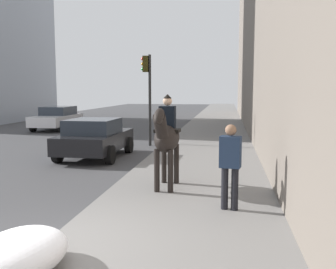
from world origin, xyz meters
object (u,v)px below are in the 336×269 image
(pedestrian_greeting, at_px, (230,161))
(car_mid_lane, at_px, (57,118))
(car_near_lane, at_px, (95,138))
(traffic_light_near_curb, at_px, (148,85))
(mounted_horse_near, at_px, (166,137))

(pedestrian_greeting, bearing_deg, car_mid_lane, 46.39)
(pedestrian_greeting, distance_m, car_near_lane, 7.56)
(traffic_light_near_curb, bearing_deg, pedestrian_greeting, -158.72)
(mounted_horse_near, height_order, traffic_light_near_curb, traffic_light_near_curb)
(mounted_horse_near, height_order, car_near_lane, mounted_horse_near)
(pedestrian_greeting, relative_size, traffic_light_near_curb, 0.42)
(pedestrian_greeting, distance_m, car_mid_lane, 18.32)
(mounted_horse_near, xyz_separation_m, car_near_lane, (4.34, 3.34, -0.62))
(car_near_lane, relative_size, traffic_light_near_curb, 0.96)
(car_mid_lane, relative_size, traffic_light_near_curb, 1.10)
(pedestrian_greeting, bearing_deg, traffic_light_near_curb, 32.52)
(pedestrian_greeting, bearing_deg, car_near_lane, 51.05)
(car_near_lane, bearing_deg, traffic_light_near_curb, -20.87)
(mounted_horse_near, xyz_separation_m, car_mid_lane, (13.52, 9.05, -0.62))
(mounted_horse_near, distance_m, car_mid_lane, 16.28)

